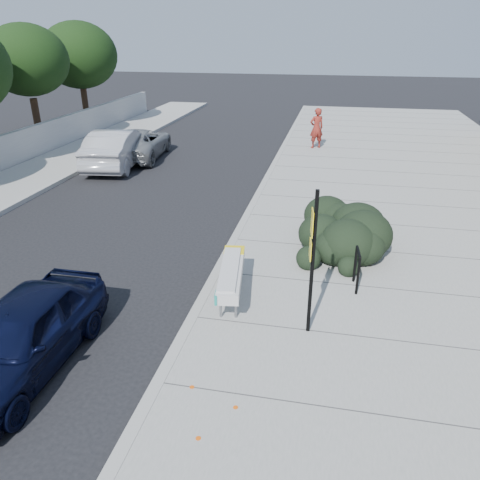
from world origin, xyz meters
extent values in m
plane|color=black|center=(0.00, 0.00, 0.00)|extent=(120.00, 120.00, 0.00)
cube|color=gray|center=(5.60, 5.00, 0.07)|extent=(11.20, 50.00, 0.15)
cube|color=#9E9E99|center=(0.00, 5.00, 0.08)|extent=(0.22, 50.00, 0.17)
cube|color=#9E9E99|center=(-8.00, 5.00, 0.08)|extent=(0.22, 50.00, 0.17)
cylinder|color=#332114|center=(-12.50, 14.00, 1.20)|extent=(0.36, 0.36, 2.40)
ellipsoid|color=black|center=(-12.50, 14.00, 4.20)|extent=(4.00, 4.00, 3.40)
cylinder|color=#332114|center=(-12.50, 19.00, 1.20)|extent=(0.36, 0.36, 2.40)
ellipsoid|color=black|center=(-12.50, 19.00, 4.20)|extent=(4.40, 4.40, 3.74)
cylinder|color=gray|center=(0.57, 0.11, 0.37)|extent=(0.05, 0.05, 0.44)
cylinder|color=gray|center=(0.88, 0.16, 0.37)|extent=(0.05, 0.05, 0.44)
cylinder|color=gray|center=(0.32, 1.84, 0.37)|extent=(0.05, 0.05, 0.44)
cylinder|color=gray|center=(0.63, 1.89, 0.37)|extent=(0.05, 0.05, 0.44)
cylinder|color=gray|center=(0.45, 0.98, 0.55)|extent=(0.29, 1.73, 0.04)
cylinder|color=gray|center=(0.75, 1.02, 0.55)|extent=(0.29, 1.73, 0.04)
cube|color=#B2B2B2|center=(0.60, 1.00, 0.71)|extent=(0.78, 2.33, 0.24)
cube|color=yellow|center=(0.47, 1.90, 0.83)|extent=(0.53, 0.52, 0.02)
cube|color=teal|center=(0.53, -0.06, 0.71)|extent=(0.09, 0.27, 0.22)
cylinder|color=black|center=(3.31, 1.62, 0.60)|extent=(0.06, 0.06, 0.90)
cylinder|color=black|center=(3.26, 2.19, 0.60)|extent=(0.06, 0.06, 0.90)
cylinder|color=black|center=(3.29, 1.90, 1.05)|extent=(0.11, 0.58, 0.06)
cube|color=black|center=(2.35, 0.00, 1.59)|extent=(0.07, 0.07, 2.89)
cube|color=yellow|center=(2.30, -0.01, 2.43)|extent=(0.06, 0.33, 0.47)
cube|color=yellow|center=(2.30, -0.01, 1.90)|extent=(0.06, 0.31, 0.36)
ellipsoid|color=black|center=(2.96, 4.19, 0.81)|extent=(2.41, 3.80, 1.32)
imported|color=black|center=(-2.50, -1.92, 0.68)|extent=(1.61, 3.97, 1.35)
imported|color=#BCBCC1|center=(-6.74, 11.07, 0.82)|extent=(2.33, 5.17, 1.64)
imported|color=gray|center=(-6.48, 12.72, 0.68)|extent=(2.76, 5.09, 1.36)
imported|color=maroon|center=(1.61, 15.78, 1.12)|extent=(0.84, 0.74, 1.95)
camera|label=1|loc=(2.59, -7.75, 5.52)|focal=35.00mm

